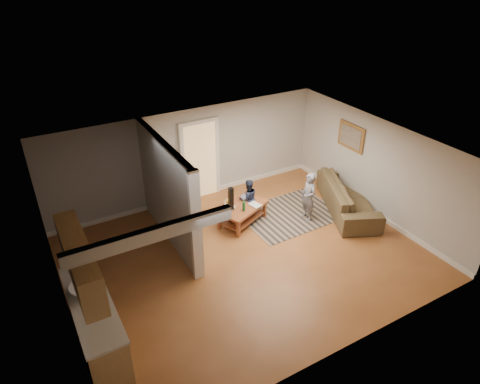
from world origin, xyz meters
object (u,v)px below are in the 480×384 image
coffee_table (243,209)px  speaker_right (172,195)px  tv_console (185,207)px  toddler (248,215)px  sofa (346,209)px  speaker_left (231,208)px  child (306,218)px  toy_basket (232,206)px

coffee_table → speaker_right: speaker_right is taller
tv_console → coffee_table: bearing=-18.1°
coffee_table → toddler: size_ratio=1.41×
sofa → speaker_left: size_ratio=2.39×
speaker_left → child: bearing=-13.3°
sofa → toddler: 2.62m
child → toddler: 1.49m
speaker_left → toddler: size_ratio=1.07×
toddler → sofa: bearing=164.2°
tv_console → toddler: size_ratio=1.10×
sofa → speaker_right: (-4.04, 2.02, 0.55)m
child → speaker_right: bearing=-121.0°
toy_basket → speaker_left: bearing=-120.8°
child → toy_basket: bearing=-126.6°
tv_console → toy_basket: tv_console is taller
sofa → speaker_left: bearing=100.2°
speaker_right → toy_basket: (1.35, -0.67, -0.38)m
coffee_table → speaker_left: 0.37m
toy_basket → toddler: size_ratio=0.45×
sofa → toddler: size_ratio=2.56×
sofa → coffee_table: bearing=98.1°
sofa → speaker_right: speaker_right is taller
speaker_right → toddler: bearing=-52.7°
coffee_table → child: 1.68m
coffee_table → child: size_ratio=1.12×
speaker_left → speaker_right: 1.60m
child → speaker_left: bearing=-107.0°
speaker_left → child: (1.83, -0.64, -0.54)m
sofa → tv_console: tv_console is taller
speaker_left → toddler: bearing=26.6°
sofa → child: 1.20m
speaker_right → toddler: 1.99m
coffee_table → toy_basket: (0.00, 0.54, -0.21)m
speaker_right → toy_basket: speaker_right is taller
sofa → coffee_table: size_ratio=1.82×
tv_console → toy_basket: 1.44m
tv_console → toy_basket: (1.35, 0.13, -0.46)m
tv_console → child: (2.84, -1.08, -0.63)m
child → tv_console: bearing=-108.5°
coffee_table → tv_console: (-1.35, 0.42, 0.25)m
coffee_table → tv_console: 1.44m
speaker_left → toy_basket: size_ratio=2.38×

